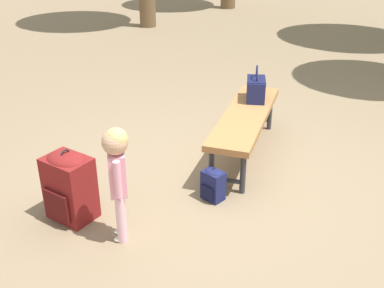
# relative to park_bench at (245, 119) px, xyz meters

# --- Properties ---
(ground_plane) EXTENTS (40.00, 40.00, 0.00)m
(ground_plane) POSITION_rel_park_bench_xyz_m (0.63, 0.01, -0.39)
(ground_plane) COLOR #7F6B51
(ground_plane) RESTS_ON ground
(park_bench) EXTENTS (1.65, 0.68, 0.45)m
(park_bench) POSITION_rel_park_bench_xyz_m (0.00, 0.00, 0.00)
(park_bench) COLOR #9E6B3D
(park_bench) RESTS_ON ground
(handbag) EXTENTS (0.36, 0.29, 0.37)m
(handbag) POSITION_rel_park_bench_xyz_m (-0.39, -0.05, 0.18)
(handbag) COLOR #191E4C
(handbag) RESTS_ON park_bench
(child_standing) EXTENTS (0.20, 0.18, 0.90)m
(child_standing) POSITION_rel_park_bench_xyz_m (1.66, -0.29, 0.20)
(child_standing) COLOR #E5B2C6
(child_standing) RESTS_ON ground
(backpack_large) EXTENTS (0.34, 0.38, 0.60)m
(backpack_large) POSITION_rel_park_bench_xyz_m (1.63, -0.79, -0.09)
(backpack_large) COLOR maroon
(backpack_large) RESTS_ON ground
(backpack_small) EXTENTS (0.19, 0.21, 0.30)m
(backpack_small) POSITION_rel_park_bench_xyz_m (0.87, 0.08, -0.24)
(backpack_small) COLOR #191E4C
(backpack_small) RESTS_ON ground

